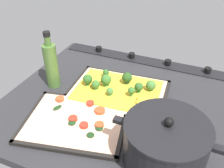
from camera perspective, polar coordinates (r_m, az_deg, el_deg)
ground_plane at (r=91.10cm, az=2.59°, el=-5.03°), size 83.55×71.47×3.00cm
stove_control_panel at (r=115.67cm, az=8.35°, el=5.19°), size 80.21×7.00×2.60cm
baking_tray_front at (r=94.34cm, az=1.27°, el=-1.98°), size 37.43×28.72×1.30cm
broccoli_pizza at (r=93.61cm, az=1.31°, el=-1.12°), size 34.85×26.14×6.06cm
baking_tray_back at (r=82.90cm, az=-8.20°, el=-8.48°), size 36.63×31.45×1.30cm
veggie_pizza_back at (r=82.55cm, az=-8.06°, el=-8.06°), size 33.78×28.59×1.90cm
cooking_pot at (r=68.96cm, az=11.88°, el=-12.93°), size 29.00×22.24×15.14cm
oil_bottle at (r=96.93cm, az=-13.49°, el=4.29°), size 4.97×4.97×22.10cm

